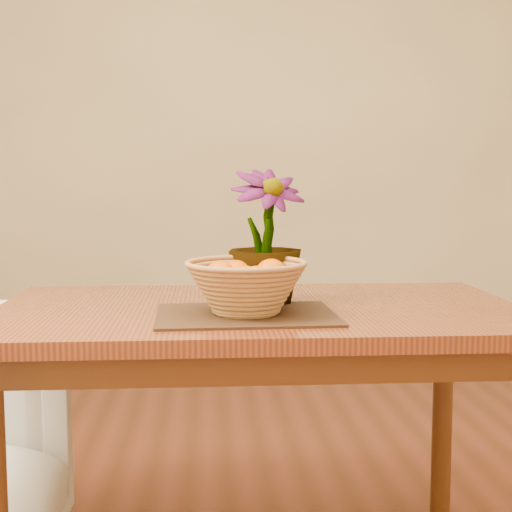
{
  "coord_description": "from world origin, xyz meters",
  "views": [
    {
      "loc": [
        -0.14,
        -1.58,
        1.08
      ],
      "look_at": [
        -0.01,
        0.23,
        0.89
      ],
      "focal_mm": 50.0,
      "sensor_mm": 36.0,
      "label": 1
    }
  ],
  "objects": [
    {
      "name": "orange_pile",
      "position": [
        -0.04,
        0.16,
        0.85
      ],
      "size": [
        0.21,
        0.2,
        0.08
      ],
      "rotation": [
        0.0,
        0.0,
        -0.28
      ],
      "color": "#FC5E04",
      "rests_on": "wicker_basket"
    },
    {
      "name": "wicker_basket",
      "position": [
        -0.04,
        0.16,
        0.82
      ],
      "size": [
        0.3,
        0.3,
        0.12
      ],
      "color": "#B6784C",
      "rests_on": "placemat"
    },
    {
      "name": "wall_back",
      "position": [
        0.0,
        2.25,
        1.35
      ],
      "size": [
        4.0,
        0.02,
        2.7
      ],
      "primitive_type": "cube",
      "color": "#FFF1C2",
      "rests_on": "floor"
    },
    {
      "name": "potted_plant",
      "position": [
        0.02,
        0.33,
        0.93
      ],
      "size": [
        0.26,
        0.26,
        0.37
      ],
      "primitive_type": "imported",
      "rotation": [
        0.0,
        0.0,
        0.34
      ],
      "color": "#154413",
      "rests_on": "table"
    },
    {
      "name": "placemat",
      "position": [
        -0.04,
        0.16,
        0.75
      ],
      "size": [
        0.45,
        0.34,
        0.01
      ],
      "primitive_type": "cube",
      "rotation": [
        0.0,
        0.0,
        0.03
      ],
      "color": "#3C2416",
      "rests_on": "table"
    },
    {
      "name": "table",
      "position": [
        0.0,
        0.3,
        0.66
      ],
      "size": [
        1.4,
        0.8,
        0.75
      ],
      "color": "brown",
      "rests_on": "floor"
    }
  ]
}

